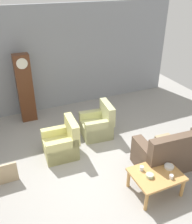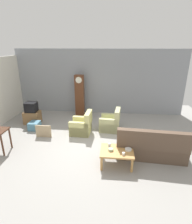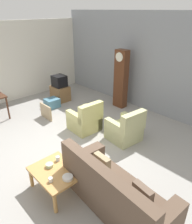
% 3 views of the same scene
% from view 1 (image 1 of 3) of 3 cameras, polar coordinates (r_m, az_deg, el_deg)
% --- Properties ---
extents(ground_plane, '(10.40, 10.40, 0.00)m').
position_cam_1_polar(ground_plane, '(5.65, 0.13, -14.34)').
color(ground_plane, '#999691').
extents(garage_door_wall, '(8.40, 0.16, 3.20)m').
position_cam_1_polar(garage_door_wall, '(7.88, -10.68, 11.73)').
color(garage_door_wall, gray).
rests_on(garage_door_wall, ground_plane).
extents(couch_floral, '(2.16, 1.02, 1.04)m').
position_cam_1_polar(couch_floral, '(6.07, 19.12, -8.39)').
color(couch_floral, brown).
rests_on(couch_floral, ground_plane).
extents(armchair_olive_near, '(0.83, 0.80, 0.92)m').
position_cam_1_polar(armchair_olive_near, '(6.08, -7.87, -7.27)').
color(armchair_olive_near, '#CCC67A').
rests_on(armchair_olive_near, ground_plane).
extents(armchair_olive_far, '(0.87, 0.84, 0.92)m').
position_cam_1_polar(armchair_olive_far, '(6.73, 0.38, -3.04)').
color(armchair_olive_far, '#B8BA81').
rests_on(armchair_olive_far, ground_plane).
extents(coffee_table_wood, '(0.96, 0.76, 0.47)m').
position_cam_1_polar(coffee_table_wood, '(5.19, 13.68, -14.15)').
color(coffee_table_wood, tan).
rests_on(coffee_table_wood, ground_plane).
extents(grandfather_clock, '(0.44, 0.30, 2.03)m').
position_cam_1_polar(grandfather_clock, '(7.43, -16.04, 5.21)').
color(grandfather_clock, '#562D19').
rests_on(grandfather_clock, ground_plane).
extents(framed_picture_leaning, '(0.60, 0.05, 0.48)m').
position_cam_1_polar(framed_picture_leaning, '(5.66, -20.68, -13.35)').
color(framed_picture_leaning, tan).
rests_on(framed_picture_leaning, ground_plane).
extents(cup_white_porcelain, '(0.08, 0.08, 0.08)m').
position_cam_1_polar(cup_white_porcelain, '(5.09, 16.99, -14.09)').
color(cup_white_porcelain, white).
rests_on(cup_white_porcelain, coffee_table_wood).
extents(cup_blue_rimmed, '(0.08, 0.08, 0.10)m').
position_cam_1_polar(cup_blue_rimmed, '(5.12, 10.49, -12.66)').
color(cup_blue_rimmed, silver).
rests_on(cup_blue_rimmed, coffee_table_wood).
extents(bowl_white_stacked, '(0.19, 0.19, 0.05)m').
position_cam_1_polar(bowl_white_stacked, '(5.31, 16.49, -12.00)').
color(bowl_white_stacked, white).
rests_on(bowl_white_stacked, coffee_table_wood).
extents(bowl_shallow_green, '(0.15, 0.15, 0.06)m').
position_cam_1_polar(bowl_shallow_green, '(5.02, 12.28, -14.14)').
color(bowl_shallow_green, '#B2C69E').
rests_on(bowl_shallow_green, coffee_table_wood).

